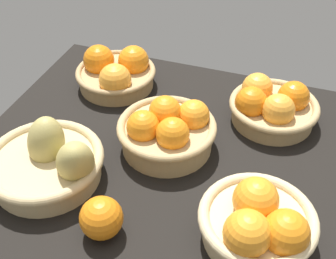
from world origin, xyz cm
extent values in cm
cube|color=black|center=(0.00, 0.00, 1.50)|extent=(84.00, 72.00, 3.00)
cylinder|color=tan|center=(-20.29, -15.34, 5.52)|extent=(22.01, 22.01, 5.04)
torus|color=tan|center=(-20.29, -15.34, 8.04)|extent=(24.14, 24.14, 2.13)
ellipsoid|color=tan|center=(-20.77, -12.88, 10.28)|extent=(11.42, 12.06, 13.05)
ellipsoid|color=tan|center=(-12.78, -15.61, 9.71)|extent=(13.87, 14.47, 15.17)
cylinder|color=tan|center=(-0.19, 1.58, 5.85)|extent=(19.99, 19.99, 5.70)
torus|color=tan|center=(-0.19, 1.58, 8.70)|extent=(21.82, 21.82, 1.83)
sphere|color=orange|center=(-1.09, 3.61, 11.06)|extent=(7.14, 7.14, 7.14)
sphere|color=orange|center=(2.51, -1.92, 10.21)|extent=(7.14, 7.14, 7.14)
sphere|color=orange|center=(4.81, 5.62, 9.98)|extent=(7.14, 7.14, 7.14)
sphere|color=orange|center=(-4.18, -1.65, 10.15)|extent=(7.14, 7.14, 7.14)
cylinder|color=#D3BC8C|center=(23.01, -16.20, 5.65)|extent=(19.01, 19.01, 5.30)
torus|color=#D3BC8C|center=(23.01, -16.20, 8.30)|extent=(21.11, 21.11, 2.10)
sphere|color=orange|center=(21.99, -14.66, 11.03)|extent=(8.13, 8.13, 8.13)
sphere|color=orange|center=(27.87, -18.89, 9.66)|extent=(8.13, 8.13, 8.13)
sphere|color=orange|center=(21.92, -21.44, 10.18)|extent=(8.13, 8.13, 8.13)
cylinder|color=tan|center=(-20.51, 19.97, 5.13)|extent=(19.43, 19.43, 4.27)
torus|color=tan|center=(-20.51, 19.97, 7.27)|extent=(20.96, 20.96, 1.52)
sphere|color=orange|center=(-25.51, 20.75, 9.27)|extent=(8.18, 8.18, 8.18)
sphere|color=#F49E33|center=(-18.26, 14.87, 8.47)|extent=(8.18, 8.18, 8.18)
sphere|color=orange|center=(-16.94, 23.75, 9.01)|extent=(8.18, 8.18, 8.18)
cylinder|color=tan|center=(20.85, 18.70, 5.22)|extent=(19.29, 19.29, 4.43)
torus|color=tan|center=(20.85, 18.70, 7.43)|extent=(21.14, 21.14, 1.85)
sphere|color=orange|center=(24.71, 21.04, 9.16)|extent=(7.48, 7.48, 7.48)
sphere|color=orange|center=(15.69, 15.74, 9.03)|extent=(7.48, 7.48, 7.48)
sphere|color=#F49E33|center=(16.00, 22.55, 8.63)|extent=(7.48, 7.48, 7.48)
sphere|color=#F49E33|center=(22.08, 14.85, 9.12)|extent=(7.48, 7.48, 7.48)
sphere|color=orange|center=(-3.42, -24.21, 6.98)|extent=(7.95, 7.95, 7.95)
camera|label=1|loc=(23.56, -66.05, 68.94)|focal=46.21mm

